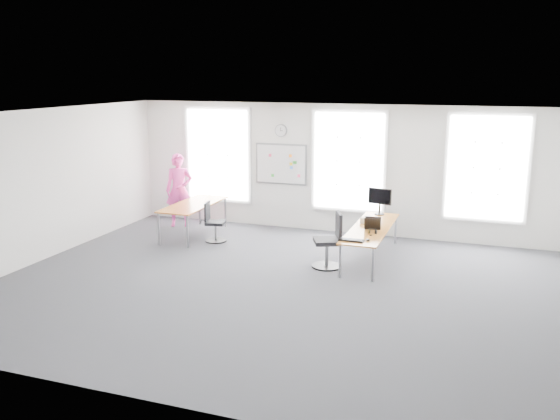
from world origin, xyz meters
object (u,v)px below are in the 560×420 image
at_px(keyboard, 351,240).
at_px(monitor, 380,199).
at_px(desk_right, 371,229).
at_px(person, 179,190).
at_px(chair_right, 330,243).
at_px(chair_left, 213,224).
at_px(headphones, 372,231).
at_px(desk_left, 194,206).

height_order(keyboard, monitor, monitor).
relative_size(keyboard, monitor, 0.80).
distance_m(desk_right, monitor, 1.22).
relative_size(person, keyboard, 3.84).
height_order(chair_right, monitor, monitor).
xyz_separation_m(desk_right, person, (-4.94, 1.12, 0.27)).
xyz_separation_m(desk_right, chair_left, (-3.56, 0.13, -0.23)).
relative_size(desk_right, person, 1.53).
relative_size(desk_right, chair_right, 2.53).
bearing_deg(headphones, desk_left, -176.01).
distance_m(desk_left, chair_left, 0.77).
relative_size(chair_right, chair_left, 1.22).
xyz_separation_m(chair_right, monitor, (0.59, 1.90, 0.54)).
height_order(chair_left, monitor, monitor).
relative_size(desk_left, chair_right, 1.90).
bearing_deg(headphones, desk_right, 119.66).
xyz_separation_m(chair_right, headphones, (0.75, 0.28, 0.24)).
bearing_deg(desk_left, chair_left, -25.29).
distance_m(chair_left, person, 1.77).
xyz_separation_m(chair_left, monitor, (3.51, 1.02, 0.62)).
bearing_deg(person, keyboard, -47.87).
bearing_deg(headphones, monitor, 111.49).
relative_size(chair_right, headphones, 6.43).
height_order(headphones, monitor, monitor).
xyz_separation_m(desk_right, desk_left, (-4.20, 0.44, 0.07)).
distance_m(person, keyboard, 5.28).
xyz_separation_m(headphones, monitor, (-0.16, 1.62, 0.30)).
bearing_deg(person, desk_left, -65.65).
height_order(person, keyboard, person).
height_order(desk_left, keyboard, desk_left).
height_order(desk_right, headphones, headphones).
height_order(desk_left, person, person).
bearing_deg(person, headphones, -40.48).
height_order(desk_right, desk_left, desk_left).
distance_m(desk_right, headphones, 0.49).
height_order(desk_left, chair_left, chair_left).
relative_size(keyboard, headphones, 2.77).
xyz_separation_m(person, headphones, (5.05, -1.59, -0.18)).
height_order(desk_right, chair_left, chair_left).
xyz_separation_m(desk_left, chair_right, (3.56, -1.19, -0.21)).
relative_size(chair_right, monitor, 1.86).
distance_m(chair_left, monitor, 3.71).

